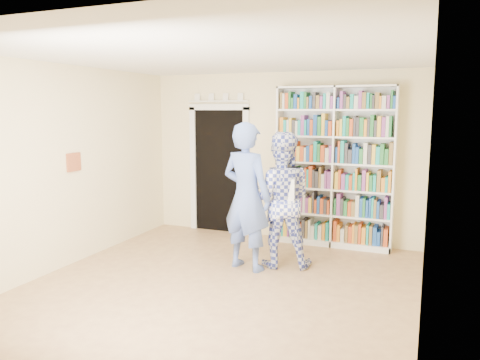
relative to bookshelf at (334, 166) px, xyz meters
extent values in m
plane|color=#906545|center=(-0.90, -2.34, -1.24)|extent=(5.00, 5.00, 0.00)
plane|color=white|center=(-0.90, -2.34, 1.46)|extent=(5.00, 5.00, 0.00)
plane|color=beige|center=(-0.90, 0.16, 0.11)|extent=(4.50, 0.00, 4.50)
plane|color=beige|center=(-3.15, -2.34, 0.11)|extent=(0.00, 5.00, 5.00)
plane|color=beige|center=(1.35, -2.34, 0.11)|extent=(0.00, 5.00, 5.00)
cube|color=white|center=(0.00, 0.00, -0.01)|extent=(1.79, 0.34, 2.46)
cube|color=white|center=(0.00, 0.00, -0.01)|extent=(0.03, 0.34, 2.46)
cube|color=black|center=(-2.00, 0.14, -0.19)|extent=(0.90, 0.03, 2.10)
cube|color=white|center=(-2.50, 0.12, -0.19)|extent=(0.10, 0.06, 2.20)
cube|color=white|center=(-1.50, 0.12, -0.19)|extent=(0.10, 0.06, 2.20)
cube|color=white|center=(-2.00, 0.12, 0.91)|extent=(1.10, 0.06, 0.10)
cube|color=white|center=(-2.00, 0.12, 1.01)|extent=(1.10, 0.08, 0.02)
cube|color=maroon|center=(-3.13, -2.14, 0.16)|extent=(0.03, 0.25, 0.25)
imported|color=#546EBB|center=(-0.85, -1.52, -0.27)|extent=(0.80, 0.63, 1.95)
imported|color=#333F9E|center=(-0.47, -1.24, -0.33)|extent=(1.04, 0.91, 1.82)
cube|color=white|center=(-0.34, -1.44, -0.18)|extent=(0.22, 0.03, 0.32)
camera|label=1|loc=(1.35, -7.14, 0.86)|focal=35.00mm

